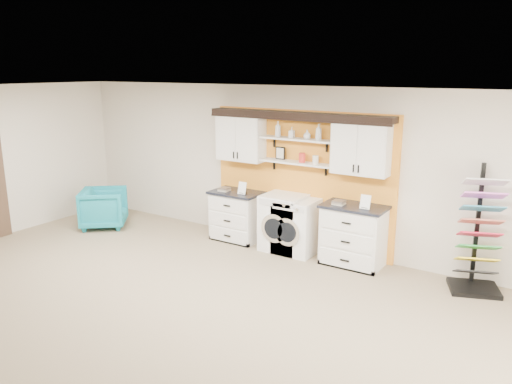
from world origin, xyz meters
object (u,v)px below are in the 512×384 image
Objects in this scene: base_cabinet_right at (353,235)px; washer at (284,222)px; base_cabinet_left at (237,215)px; dryer at (297,226)px; armchair at (104,208)px; sample_rack at (477,253)px.

washer is (-1.27, -0.00, -0.00)m from base_cabinet_right.
dryer is at bearing -0.16° from base_cabinet_left.
washer is at bearing -0.20° from base_cabinet_left.
base_cabinet_left is 0.92× the size of base_cabinet_right.
armchair is (-2.65, -0.81, -0.07)m from base_cabinet_left.
base_cabinet_right reaches higher than armchair.
dryer reaches higher than armchair.
base_cabinet_left is at bearing 179.80° from washer.
sample_rack reaches higher than base_cabinet_left.
sample_rack reaches higher than washer.
sample_rack is 2.13× the size of armchair.
armchair is at bearing -168.26° from dryer.
dryer is 0.52× the size of sample_rack.
dryer is (1.24, -0.00, 0.01)m from base_cabinet_left.
base_cabinet_right is at bearing -0.00° from base_cabinet_left.
armchair is (-3.90, -0.81, -0.08)m from dryer.
base_cabinet_right is 0.56× the size of sample_rack.
armchair is (-3.64, -0.81, -0.10)m from washer.
base_cabinet_left is 0.99× the size of dryer.
washer reaches higher than armchair.
sample_rack is at bearing 0.80° from dryer.
washer is 3.10m from sample_rack.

